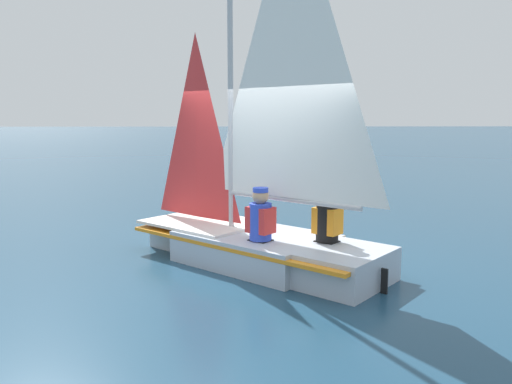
# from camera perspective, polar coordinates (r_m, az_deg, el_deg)

# --- Properties ---
(ground_plane) EXTENTS (260.00, 260.00, 0.00)m
(ground_plane) POSITION_cam_1_polar(r_m,az_deg,el_deg) (7.32, -0.00, -8.11)
(ground_plane) COLOR navy
(sailboat_main) EXTENTS (3.61, 3.75, 5.13)m
(sailboat_main) POSITION_cam_1_polar(r_m,az_deg,el_deg) (7.11, 0.34, -2.51)
(sailboat_main) COLOR #B2BCCC
(sailboat_main) RESTS_ON ground_plane
(sailor_helm) EXTENTS (0.42, 0.43, 1.16)m
(sailor_helm) POSITION_cam_1_polar(r_m,az_deg,el_deg) (6.74, 0.52, -4.01)
(sailor_helm) COLOR black
(sailor_helm) RESTS_ON ground_plane
(sailor_crew) EXTENTS (0.42, 0.43, 1.16)m
(sailor_crew) POSITION_cam_1_polar(r_m,az_deg,el_deg) (6.74, 8.14, -4.08)
(sailor_crew) COLOR black
(sailor_crew) RESTS_ON ground_plane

